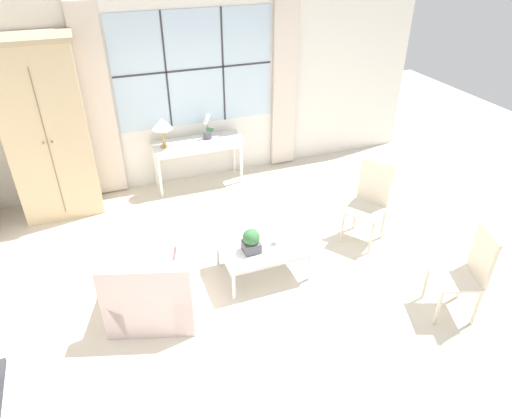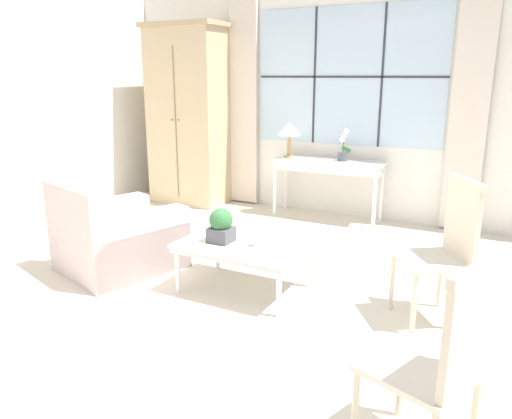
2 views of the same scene
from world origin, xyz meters
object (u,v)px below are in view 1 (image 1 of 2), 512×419
console_table (198,146)px  armchair_upholstered (155,287)px  table_lamp (162,125)px  armoire (47,131)px  accent_chair_wooden (468,269)px  pillar_candle (277,240)px  potted_plant_small (251,241)px  potted_orchid (208,129)px  coffee_table (263,246)px  side_chair_wooden (370,198)px

console_table → armchair_upholstered: size_ratio=1.14×
console_table → table_lamp: (-0.49, -0.06, 0.43)m
armoire → accent_chair_wooden: (3.77, -3.54, -0.62)m
armoire → pillar_candle: size_ratio=18.61×
accent_chair_wooden → pillar_candle: size_ratio=7.89×
armchair_upholstered → potted_plant_small: 1.11m
armchair_upholstered → potted_plant_small: armchair_upholstered is taller
potted_orchid → coffee_table: size_ratio=0.38×
armchair_upholstered → pillar_candle: bearing=3.1°
table_lamp → pillar_candle: size_ratio=3.43×
console_table → armchair_upholstered: armchair_upholstered is taller
console_table → potted_orchid: size_ratio=3.50×
armoire → table_lamp: 1.47m
coffee_table → pillar_candle: 0.18m
console_table → table_lamp: 0.66m
side_chair_wooden → potted_plant_small: bearing=-170.2°
armoire → accent_chair_wooden: armoire is taller
accent_chair_wooden → pillar_candle: (-1.52, 1.23, -0.09)m
side_chair_wooden → accent_chair_wooden: 1.50m
potted_plant_small → pillar_candle: potted_plant_small is taller
console_table → accent_chair_wooden: 4.04m
armchair_upholstered → potted_plant_small: (1.08, 0.05, 0.28)m
coffee_table → potted_plant_small: potted_plant_small is taller
console_table → side_chair_wooden: bearing=-52.6°
potted_plant_small → coffee_table: bearing=26.1°
armoire → potted_orchid: armoire is taller
armchair_upholstered → console_table: bearing=65.7°
coffee_table → accent_chair_wooden: bearing=-37.6°
table_lamp → accent_chair_wooden: size_ratio=0.44×
table_lamp → accent_chair_wooden: bearing=-57.1°
accent_chair_wooden → coffee_table: (-1.67, 1.29, -0.19)m
accent_chair_wooden → table_lamp: bearing=122.9°
accent_chair_wooden → potted_plant_small: (-1.84, 1.20, -0.01)m
armchair_upholstered → potted_plant_small: size_ratio=4.19×
pillar_candle → potted_plant_small: bearing=-174.7°
side_chair_wooden → coffee_table: (-1.49, -0.20, -0.21)m
side_chair_wooden → pillar_candle: bearing=-169.2°
side_chair_wooden → coffee_table: bearing=-172.2°
side_chair_wooden → accent_chair_wooden: bearing=-83.2°
potted_orchid → potted_plant_small: size_ratio=1.37×
armoire → table_lamp: (1.47, 0.01, -0.12)m
armchair_upholstered → armoire: bearing=109.6°
accent_chair_wooden → pillar_candle: 1.96m
potted_orchid → armoire: bearing=-177.4°
armoire → potted_plant_small: armoire is taller
armchair_upholstered → accent_chair_wooden: bearing=-21.7°
side_chair_wooden → potted_orchid: bearing=124.1°
pillar_candle → armchair_upholstered: bearing=-176.9°
armoire → console_table: size_ratio=1.77×
table_lamp → coffee_table: table_lamp is taller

